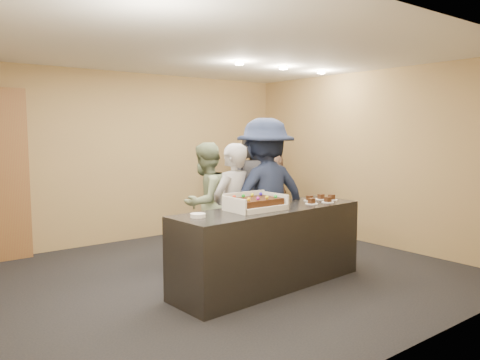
{
  "coord_description": "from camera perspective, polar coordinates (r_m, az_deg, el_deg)",
  "views": [
    {
      "loc": [
        -3.09,
        -4.55,
        1.77
      ],
      "look_at": [
        0.42,
        0.0,
        1.17
      ],
      "focal_mm": 35.0,
      "sensor_mm": 36.0,
      "label": 1
    }
  ],
  "objects": [
    {
      "name": "slice_c",
      "position": [
        5.81,
        10.66,
        -2.48
      ],
      "size": [
        0.15,
        0.15,
        0.07
      ],
      "color": "white",
      "rests_on": "serving_counter"
    },
    {
      "name": "cake_box",
      "position": [
        5.2,
        1.75,
        -3.16
      ],
      "size": [
        0.62,
        0.43,
        0.18
      ],
      "color": "white",
      "rests_on": "serving_counter"
    },
    {
      "name": "person_brown_extra",
      "position": [
        7.49,
        4.07,
        -0.91
      ],
      "size": [
        0.99,
        1.05,
        1.74
      ],
      "primitive_type": "imported",
      "rotation": [
        0.0,
        0.0,
        3.99
      ],
      "color": "brown",
      "rests_on": "floor"
    },
    {
      "name": "person_sage_man",
      "position": [
        6.32,
        -4.23,
        -2.77
      ],
      "size": [
        0.95,
        0.85,
        1.62
      ],
      "primitive_type": "imported",
      "rotation": [
        0.0,
        0.0,
        3.49
      ],
      "color": "gray",
      "rests_on": "floor"
    },
    {
      "name": "slice_d",
      "position": [
        6.05,
        9.84,
        -2.13
      ],
      "size": [
        0.15,
        0.15,
        0.07
      ],
      "color": "white",
      "rests_on": "serving_counter"
    },
    {
      "name": "slice_e",
      "position": [
        6.04,
        11.1,
        -2.17
      ],
      "size": [
        0.15,
        0.15,
        0.07
      ],
      "color": "white",
      "rests_on": "serving_counter"
    },
    {
      "name": "person_navy_man",
      "position": [
        5.85,
        3.05,
        -1.93
      ],
      "size": [
        1.33,
        0.87,
        1.93
      ],
      "primitive_type": "imported",
      "rotation": [
        0.0,
        0.0,
        3.01
      ],
      "color": "#1B2541",
      "rests_on": "floor"
    },
    {
      "name": "plate_stack",
      "position": [
        4.76,
        -5.16,
        -4.32
      ],
      "size": [
        0.16,
        0.16,
        0.04
      ],
      "primitive_type": "cylinder",
      "color": "white",
      "rests_on": "serving_counter"
    },
    {
      "name": "slice_b",
      "position": [
        5.91,
        8.48,
        -2.31
      ],
      "size": [
        0.15,
        0.15,
        0.07
      ],
      "color": "white",
      "rests_on": "serving_counter"
    },
    {
      "name": "sheet_cake",
      "position": [
        5.17,
        1.91,
        -2.61
      ],
      "size": [
        0.53,
        0.36,
        0.11
      ],
      "color": "#331D0B",
      "rests_on": "cake_box"
    },
    {
      "name": "person_server_grey",
      "position": [
        5.58,
        -0.99,
        -3.87
      ],
      "size": [
        0.67,
        0.53,
        1.63
      ],
      "primitive_type": "imported",
      "rotation": [
        0.0,
        0.0,
        3.4
      ],
      "color": "#A0A1A5",
      "rests_on": "floor"
    },
    {
      "name": "ceiling_spotlights",
      "position": [
        6.95,
        5.3,
        13.41
      ],
      "size": [
        1.72,
        0.12,
        0.03
      ],
      "color": "#FFEAC6",
      "rests_on": "ceiling"
    },
    {
      "name": "room",
      "position": [
        5.52,
        -3.49,
        1.62
      ],
      "size": [
        6.04,
        6.0,
        2.7
      ],
      "color": "black",
      "rests_on": "ground"
    },
    {
      "name": "slice_a",
      "position": [
        5.66,
        8.71,
        -2.67
      ],
      "size": [
        0.15,
        0.15,
        0.07
      ],
      "color": "white",
      "rests_on": "serving_counter"
    },
    {
      "name": "serving_counter",
      "position": [
        5.41,
        3.61,
        -8.14
      ],
      "size": [
        2.44,
        0.84,
        0.9
      ],
      "primitive_type": "cube",
      "rotation": [
        0.0,
        0.0,
        0.06
      ],
      "color": "black",
      "rests_on": "floor"
    },
    {
      "name": "person_dark_suit",
      "position": [
        8.12,
        1.74,
        -0.38
      ],
      "size": [
        0.97,
        0.77,
        1.74
      ],
      "primitive_type": "imported",
      "rotation": [
        0.0,
        0.0,
        2.86
      ],
      "color": "#242428",
      "rests_on": "floor"
    }
  ]
}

